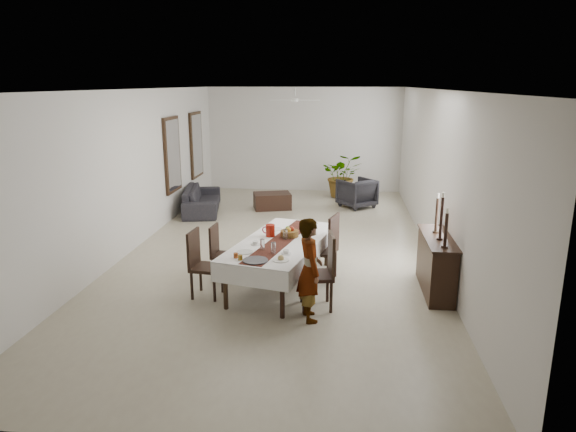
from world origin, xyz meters
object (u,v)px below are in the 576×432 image
Objects in this scene: dining_table_top at (281,243)px; woman at (310,270)px; red_pitcher at (270,230)px; sideboard_body at (436,265)px; sofa at (202,199)px.

woman reaches higher than dining_table_top.
red_pitcher is 0.14× the size of sideboard_body.
red_pitcher reaches higher than sideboard_body.
dining_table_top is 1.36m from woman.
woman is 0.69× the size of sofa.
red_pitcher is at bearing 175.70° from sideboard_body.
red_pitcher is 0.09× the size of sofa.
sofa is at bearing 118.13° from red_pitcher.
red_pitcher is 2.79m from sideboard_body.
dining_table_top is 1.64× the size of woman.
sofa is (-2.50, 4.68, -0.57)m from red_pitcher.
sofa is (-2.71, 4.89, -0.43)m from dining_table_top.
woman is at bearing -147.77° from sideboard_body.
red_pitcher is 0.14× the size of woman.
red_pitcher reaches higher than sofa.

